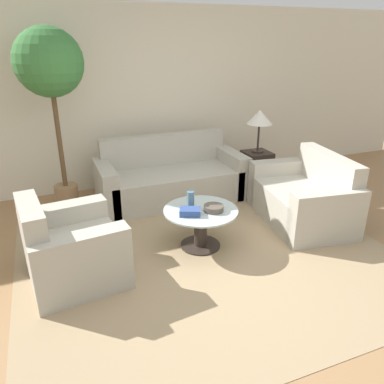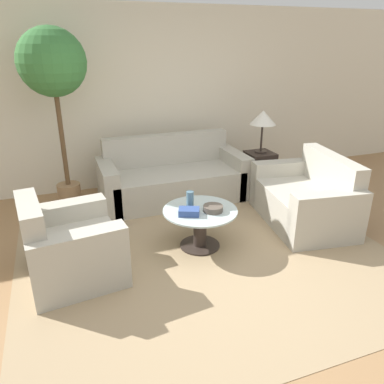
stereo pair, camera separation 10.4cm
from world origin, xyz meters
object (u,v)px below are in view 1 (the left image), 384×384
object	(u,v)px
vase	(191,200)
potted_plant	(50,71)
table_lamp	(260,118)
bowl	(214,208)
armchair	(68,252)
sofa_main	(170,179)
loveseat	(306,199)
coffee_table	(201,223)
book_stack	(190,212)

from	to	relation	value
vase	potted_plant	bearing A→B (deg)	128.16
table_lamp	bowl	distance (m)	2.08
table_lamp	bowl	xyz separation A→B (m)	(-1.38, -1.43, -0.59)
armchair	sofa_main	bearing A→B (deg)	-51.78
loveseat	coffee_table	world-z (taller)	loveseat
bowl	table_lamp	bearing A→B (deg)	45.97
sofa_main	loveseat	bearing A→B (deg)	-44.98
potted_plant	bowl	size ratio (longest dim) A/B	10.91
armchair	potted_plant	bearing A→B (deg)	-10.91
armchair	bowl	world-z (taller)	armchair
coffee_table	potted_plant	size ratio (longest dim) A/B	0.35
loveseat	table_lamp	size ratio (longest dim) A/B	2.35
sofa_main	bowl	world-z (taller)	sofa_main
vase	book_stack	size ratio (longest dim) A/B	0.78
table_lamp	bowl	world-z (taller)	table_lamp
armchair	bowl	size ratio (longest dim) A/B	4.79
table_lamp	potted_plant	xyz separation A→B (m)	(-2.76, 0.21, 0.71)
armchair	book_stack	xyz separation A→B (m)	(1.23, 0.01, 0.19)
coffee_table	sofa_main	bearing A→B (deg)	84.45
coffee_table	bowl	xyz separation A→B (m)	(0.11, -0.08, 0.19)
vase	bowl	xyz separation A→B (m)	(0.20, -0.15, -0.07)
bowl	book_stack	bearing A→B (deg)	178.67
armchair	potted_plant	size ratio (longest dim) A/B	0.44
bowl	book_stack	size ratio (longest dim) A/B	0.83
coffee_table	book_stack	distance (m)	0.26
bowl	sofa_main	bearing A→B (deg)	88.99
sofa_main	table_lamp	bearing A→B (deg)	-4.00
table_lamp	sofa_main	bearing A→B (deg)	176.00
coffee_table	bowl	world-z (taller)	bowl
sofa_main	armchair	distance (m)	2.16
armchair	loveseat	distance (m)	2.86
table_lamp	vase	bearing A→B (deg)	-141.00
sofa_main	potted_plant	size ratio (longest dim) A/B	0.89
sofa_main	book_stack	xyz separation A→B (m)	(-0.29, -1.52, 0.19)
coffee_table	table_lamp	size ratio (longest dim) A/B	1.28
table_lamp	armchair	bearing A→B (deg)	-153.40
armchair	bowl	distance (m)	1.50
armchair	book_stack	world-z (taller)	armchair
coffee_table	potted_plant	bearing A→B (deg)	129.06
table_lamp	book_stack	distance (m)	2.26
loveseat	potted_plant	xyz separation A→B (m)	(-2.74, 1.45, 1.49)
loveseat	vase	bearing A→B (deg)	-79.96
loveseat	table_lamp	world-z (taller)	table_lamp
table_lamp	potted_plant	size ratio (longest dim) A/B	0.27
table_lamp	book_stack	world-z (taller)	table_lamp
table_lamp	vase	distance (m)	2.11
armchair	table_lamp	xyz separation A→B (m)	(2.88, 1.44, 0.78)
loveseat	table_lamp	xyz separation A→B (m)	(0.03, 1.24, 0.78)
loveseat	book_stack	world-z (taller)	loveseat
coffee_table	potted_plant	world-z (taller)	potted_plant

